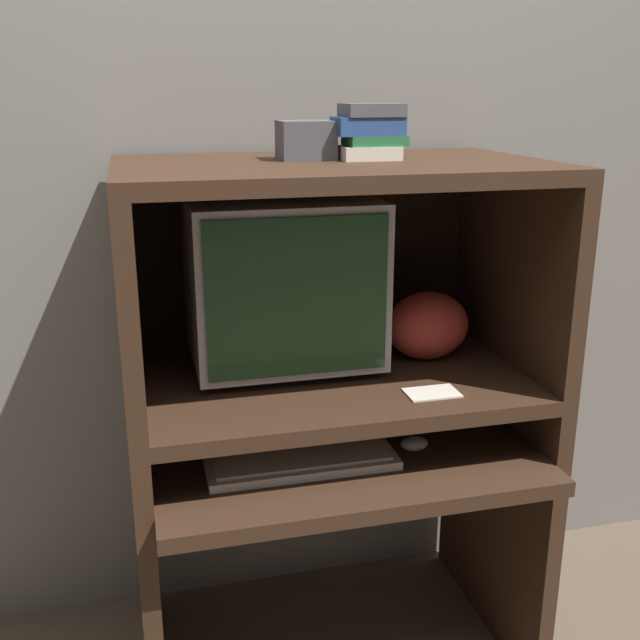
# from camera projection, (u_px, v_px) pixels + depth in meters

# --- Properties ---
(wall_back) EXTENTS (6.00, 0.06, 2.60)m
(wall_back) POSITION_uv_depth(u_px,v_px,m) (298.00, 156.00, 2.03)
(wall_back) COLOR gray
(wall_back) RESTS_ON ground_plane
(desk_base) EXTENTS (0.98, 0.69, 0.65)m
(desk_base) POSITION_uv_depth(u_px,v_px,m) (337.00, 520.00, 1.91)
(desk_base) COLOR #382316
(desk_base) RESTS_ON ground_plane
(desk_monitor_shelf) EXTENTS (0.98, 0.61, 0.16)m
(desk_monitor_shelf) POSITION_uv_depth(u_px,v_px,m) (332.00, 386.00, 1.85)
(desk_monitor_shelf) COLOR #382316
(desk_monitor_shelf) RESTS_ON desk_base
(hutch_upper) EXTENTS (0.98, 0.61, 0.51)m
(hutch_upper) POSITION_uv_depth(u_px,v_px,m) (329.00, 230.00, 1.77)
(hutch_upper) COLOR #382316
(hutch_upper) RESTS_ON desk_monitor_shelf
(crt_monitor) EXTENTS (0.45, 0.37, 0.42)m
(crt_monitor) POSITION_uv_depth(u_px,v_px,m) (282.00, 280.00, 1.84)
(crt_monitor) COLOR #B2B2B7
(crt_monitor) RESTS_ON desk_monitor_shelf
(keyboard) EXTENTS (0.44, 0.16, 0.03)m
(keyboard) POSITION_uv_depth(u_px,v_px,m) (301.00, 461.00, 1.71)
(keyboard) COLOR beige
(keyboard) RESTS_ON desk_base
(mouse) EXTENTS (0.07, 0.05, 0.03)m
(mouse) POSITION_uv_depth(u_px,v_px,m) (414.00, 444.00, 1.78)
(mouse) COLOR #B7B7B7
(mouse) RESTS_ON desk_base
(snack_bag) EXTENTS (0.21, 0.16, 0.18)m
(snack_bag) POSITION_uv_depth(u_px,v_px,m) (428.00, 325.00, 1.91)
(snack_bag) COLOR #BC382D
(snack_bag) RESTS_ON desk_monitor_shelf
(book_stack) EXTENTS (0.16, 0.12, 0.12)m
(book_stack) POSITION_uv_depth(u_px,v_px,m) (370.00, 131.00, 1.71)
(book_stack) COLOR beige
(book_stack) RESTS_ON hutch_upper
(paper_card) EXTENTS (0.12, 0.08, 0.00)m
(paper_card) POSITION_uv_depth(u_px,v_px,m) (432.00, 393.00, 1.71)
(paper_card) COLOR beige
(paper_card) RESTS_ON desk_monitor_shelf
(storage_box) EXTENTS (0.12, 0.11, 0.09)m
(storage_box) POSITION_uv_depth(u_px,v_px,m) (306.00, 140.00, 1.72)
(storage_box) COLOR #4C4C51
(storage_box) RESTS_ON hutch_upper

